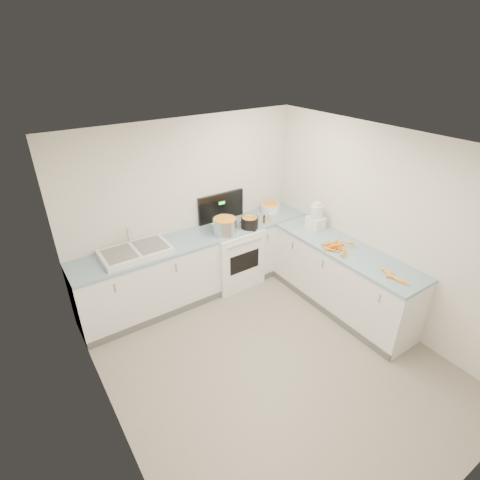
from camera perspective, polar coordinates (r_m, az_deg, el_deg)
floor at (r=4.67m, az=4.76°, el=-17.91°), size 3.50×4.00×0.00m
ceiling at (r=3.35m, az=6.49°, el=13.17°), size 3.50×4.00×0.00m
wall_back at (r=5.37m, az=-8.10°, el=4.81°), size 3.50×0.00×2.50m
wall_front at (r=3.02m, az=32.08°, el=-21.79°), size 3.50×0.00×2.50m
wall_left at (r=3.26m, az=-19.97°, el=-14.24°), size 0.00×4.00×2.50m
wall_right at (r=5.04m, az=21.14°, el=1.48°), size 0.00×4.00×2.50m
counter_back at (r=5.49m, az=-6.13°, el=-3.70°), size 3.50×0.62×0.94m
counter_right at (r=5.35m, az=15.24°, el=-5.55°), size 0.62×2.20×0.94m
stove at (r=5.71m, az=-1.22°, el=-2.11°), size 0.76×0.65×1.36m
sink at (r=4.94m, az=-15.62°, el=-1.70°), size 0.86×0.52×0.31m
steel_pot at (r=5.25m, az=-2.35°, el=2.05°), size 0.43×0.43×0.25m
black_pot at (r=5.43m, az=1.47°, el=2.59°), size 0.33×0.33×0.18m
wooden_spoon at (r=5.38m, az=1.48°, el=3.55°), size 0.28×0.24×0.02m
mixing_bowl at (r=5.96m, az=4.60°, el=4.93°), size 0.30×0.30×0.14m
extract_bottle at (r=5.58m, az=3.69°, el=3.10°), size 0.04×0.04×0.10m
spice_jar at (r=5.68m, az=4.58°, el=3.47°), size 0.06×0.06×0.10m
food_processor at (r=5.47m, az=11.48°, el=3.40°), size 0.21×0.25×0.40m
carrot_pile at (r=5.06m, az=14.38°, el=-0.85°), size 0.38×0.45×0.09m
peeled_carrots at (r=4.66m, az=22.55°, el=-5.23°), size 0.14×0.41×0.04m
peelings at (r=4.89m, az=-17.71°, el=-1.87°), size 0.24×0.26×0.01m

